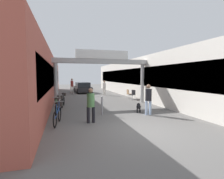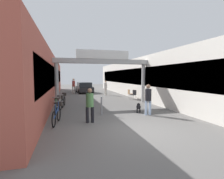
# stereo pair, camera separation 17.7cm
# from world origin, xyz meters

# --- Properties ---
(ground_plane) EXTENTS (80.00, 80.00, 0.00)m
(ground_plane) POSITION_xyz_m (0.00, 0.00, 0.00)
(ground_plane) COLOR #605E5B
(storefront_left) EXTENTS (3.00, 26.00, 3.79)m
(storefront_left) POSITION_xyz_m (-5.09, 11.00, 1.89)
(storefront_left) COLOR #B25142
(storefront_left) RESTS_ON ground_plane
(storefront_right) EXTENTS (3.00, 26.00, 3.79)m
(storefront_right) POSITION_xyz_m (5.09, 11.00, 1.89)
(storefront_right) COLOR beige
(storefront_right) RESTS_ON ground_plane
(arcade_sign_gateway) EXTENTS (7.40, 0.47, 4.04)m
(arcade_sign_gateway) POSITION_xyz_m (0.00, 6.76, 2.85)
(arcade_sign_gateway) COLOR #B2B2B2
(arcade_sign_gateway) RESTS_ON ground_plane
(pedestrian_with_dog) EXTENTS (0.39, 0.36, 1.67)m
(pedestrian_with_dog) POSITION_xyz_m (1.59, 2.33, 0.95)
(pedestrian_with_dog) COLOR #A5BFE0
(pedestrian_with_dog) RESTS_ON ground_plane
(pedestrian_companion) EXTENTS (0.39, 0.37, 1.57)m
(pedestrian_companion) POSITION_xyz_m (-1.67, 1.54, 0.89)
(pedestrian_companion) COLOR black
(pedestrian_companion) RESTS_ON ground_plane
(pedestrian_carrying_crate) EXTENTS (0.45, 0.45, 1.63)m
(pedestrian_carrying_crate) POSITION_xyz_m (1.52, 12.57, 0.93)
(pedestrian_carrying_crate) COLOR silver
(pedestrian_carrying_crate) RESTS_ON ground_plane
(pedestrian_elderly_walking) EXTENTS (0.40, 0.39, 1.84)m
(pedestrian_elderly_walking) POSITION_xyz_m (-1.82, 15.46, 1.06)
(pedestrian_elderly_walking) COLOR silver
(pedestrian_elderly_walking) RESTS_ON ground_plane
(dog_on_leash) EXTENTS (0.48, 0.71, 0.50)m
(dog_on_leash) POSITION_xyz_m (1.41, 3.20, 0.31)
(dog_on_leash) COLOR black
(dog_on_leash) RESTS_ON ground_plane
(bicycle_blue_nearest) EXTENTS (0.46, 1.68, 0.98)m
(bicycle_blue_nearest) POSITION_xyz_m (-3.10, 1.81, 0.44)
(bicycle_blue_nearest) COLOR black
(bicycle_blue_nearest) RESTS_ON ground_plane
(bicycle_green_second) EXTENTS (0.46, 1.69, 0.98)m
(bicycle_green_second) POSITION_xyz_m (-3.22, 3.44, 0.44)
(bicycle_green_second) COLOR black
(bicycle_green_second) RESTS_ON ground_plane
(bicycle_silver_third) EXTENTS (0.47, 1.67, 0.98)m
(bicycle_silver_third) POSITION_xyz_m (-3.12, 4.58, 0.44)
(bicycle_silver_third) COLOR black
(bicycle_silver_third) RESTS_ON ground_plane
(bicycle_black_farthest) EXTENTS (0.46, 1.69, 0.98)m
(bicycle_black_farthest) POSITION_xyz_m (-2.88, 6.26, 0.44)
(bicycle_black_farthest) COLOR black
(bicycle_black_farthest) RESTS_ON ground_plane
(bollard_post_metal) EXTENTS (0.10, 0.10, 1.02)m
(bollard_post_metal) POSITION_xyz_m (-0.85, 2.96, 0.52)
(bollard_post_metal) COLOR gray
(bollard_post_metal) RESTS_ON ground_plane
(cafe_chair_black_nearer) EXTENTS (0.54, 0.54, 0.89)m
(cafe_chair_black_nearer) POSITION_xyz_m (3.08, 8.12, 0.54)
(cafe_chair_black_nearer) COLOR gray
(cafe_chair_black_nearer) RESTS_ON ground_plane
(cafe_chair_wood_farther) EXTENTS (0.41, 0.41, 0.89)m
(cafe_chair_wood_farther) POSITION_xyz_m (2.97, 8.83, 0.54)
(cafe_chair_wood_farther) COLOR gray
(cafe_chair_wood_farther) RESTS_ON ground_plane
(parked_car_black) EXTENTS (2.01, 4.11, 1.33)m
(parked_car_black) POSITION_xyz_m (-0.47, 16.26, 0.64)
(parked_car_black) COLOR black
(parked_car_black) RESTS_ON ground_plane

